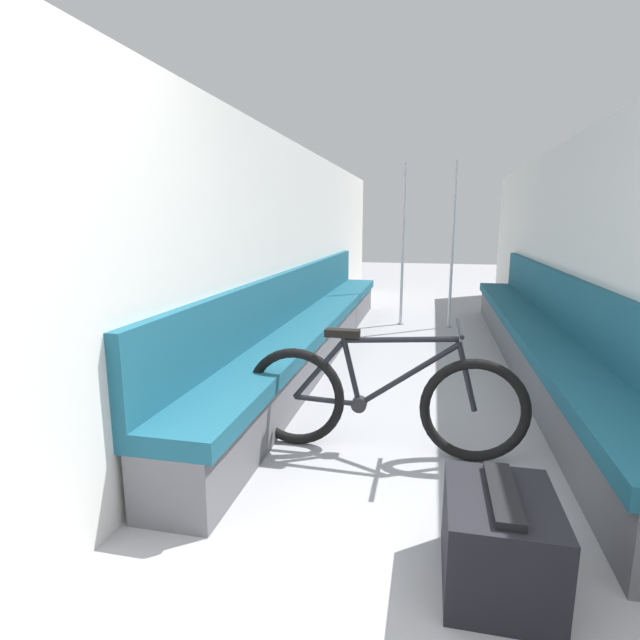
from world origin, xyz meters
TOP-DOWN VIEW (x-y plane):
  - wall_left at (-1.29, 3.45)m, footprint 0.10×10.10m
  - wall_right at (1.29, 3.45)m, footprint 0.10×10.10m
  - bench_seat_row_left at (-1.04, 3.57)m, footprint 0.46×5.82m
  - bench_seat_row_right at (1.04, 3.57)m, footprint 0.46×5.82m
  - bicycle at (-0.18, 1.64)m, footprint 1.64×0.46m
  - grab_pole_near at (-0.29, 5.38)m, footprint 0.08×0.08m
  - grab_pole_far at (0.32, 5.33)m, footprint 0.08×0.08m
  - luggage_bag at (0.36, 0.64)m, footprint 0.39×0.50m

SIDE VIEW (x-z plane):
  - luggage_bag at x=0.36m, z-range -0.01..0.38m
  - bench_seat_row_left at x=-1.04m, z-range -0.15..0.73m
  - bench_seat_row_right at x=1.04m, z-range -0.15..0.73m
  - bicycle at x=-0.18m, z-range -0.07..0.71m
  - grab_pole_near at x=-0.29m, z-range -0.03..2.02m
  - grab_pole_far at x=0.32m, z-range -0.03..2.02m
  - wall_left at x=-1.29m, z-range 0.00..2.07m
  - wall_right at x=1.29m, z-range 0.00..2.07m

